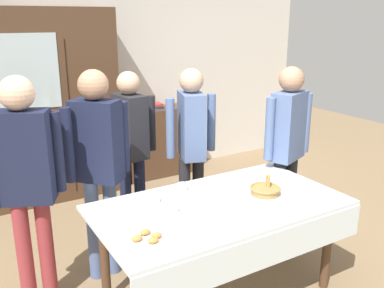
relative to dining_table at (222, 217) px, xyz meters
name	(u,v)px	position (x,y,z in m)	size (l,w,h in m)	color
ground_plane	(204,280)	(0.00, 0.24, -0.67)	(12.00, 12.00, 0.00)	#846B4C
back_wall	(92,78)	(0.00, 2.89, 0.68)	(6.40, 0.10, 2.70)	silver
dining_table	(222,217)	(0.00, 0.00, 0.00)	(1.83, 1.00, 0.77)	#4C3321
wall_cabinet	(22,110)	(-0.90, 2.59, 0.42)	(2.12, 0.46, 2.18)	#4C3321
bookshelf_low	(158,142)	(0.77, 2.64, -0.21)	(0.92, 0.35, 0.92)	#4C3321
book_stack	(157,106)	(0.77, 2.64, 0.29)	(0.14, 0.20, 0.07)	#2D5184
tea_cup_back_edge	(173,209)	(-0.37, 0.07, 0.13)	(0.13, 0.13, 0.06)	white
tea_cup_far_right	(155,200)	(-0.42, 0.27, 0.13)	(0.13, 0.13, 0.06)	white
tea_cup_far_left	(290,200)	(0.43, -0.23, 0.13)	(0.13, 0.13, 0.06)	white
tea_cup_mid_right	(182,187)	(-0.12, 0.38, 0.13)	(0.13, 0.13, 0.06)	white
bread_basket	(265,190)	(0.39, 0.00, 0.13)	(0.24, 0.24, 0.16)	#9E7542
pastry_plate	(147,239)	(-0.69, -0.19, 0.11)	(0.28, 0.28, 0.05)	white
spoon_center	(194,223)	(-0.33, -0.14, 0.10)	(0.12, 0.02, 0.01)	silver
spoon_back_edge	(258,175)	(0.61, 0.35, 0.10)	(0.12, 0.02, 0.01)	silver
person_beside_shelf	(98,155)	(-0.66, 0.74, 0.38)	(0.52, 0.40, 1.71)	slate
person_near_right_end	(26,173)	(-1.22, 0.60, 0.39)	(0.52, 0.33, 1.72)	#933338
person_behind_table_right	(191,138)	(0.31, 0.96, 0.33)	(0.52, 0.40, 1.64)	#232328
person_by_cabinet	(131,138)	(-0.16, 1.31, 0.31)	(0.52, 0.38, 1.61)	#191E38
person_behind_table_left	(287,138)	(1.01, 0.43, 0.35)	(0.52, 0.32, 1.67)	#232328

